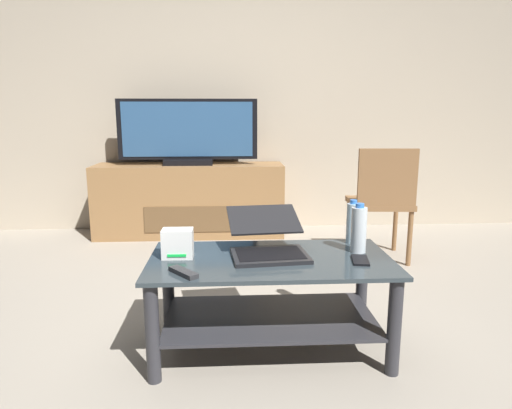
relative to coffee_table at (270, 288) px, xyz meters
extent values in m
plane|color=#9E9384|center=(-0.06, 0.09, -0.31)|extent=(7.68, 7.68, 0.00)
cube|color=#B2A38C|center=(-0.06, 2.44, 1.09)|extent=(6.40, 0.12, 2.80)
cube|color=#2D383D|center=(0.00, 0.00, 0.14)|extent=(1.11, 0.58, 0.02)
cube|color=#2D2D33|center=(0.00, 0.00, -0.15)|extent=(0.98, 0.51, 0.01)
cylinder|color=#2D2D33|center=(-0.51, -0.24, -0.09)|extent=(0.06, 0.06, 0.44)
cylinder|color=#2D2D33|center=(0.51, -0.24, -0.09)|extent=(0.06, 0.06, 0.44)
cylinder|color=#2D2D33|center=(-0.51, 0.24, -0.09)|extent=(0.06, 0.06, 0.44)
cylinder|color=#2D2D33|center=(0.51, 0.24, -0.09)|extent=(0.06, 0.06, 0.44)
cube|color=olive|center=(-0.56, 2.12, 0.02)|extent=(1.70, 0.45, 0.65)
cube|color=brown|center=(-0.56, 1.89, -0.11)|extent=(0.76, 0.01, 0.23)
cube|color=black|center=(-0.56, 2.10, 0.37)|extent=(0.43, 0.20, 0.05)
cube|color=black|center=(-0.56, 2.10, 0.66)|extent=(1.23, 0.04, 0.53)
cube|color=#2D517A|center=(-0.56, 2.08, 0.66)|extent=(1.15, 0.01, 0.48)
cube|color=brown|center=(0.95, 1.35, 0.13)|extent=(0.47, 0.47, 0.04)
cube|color=brown|center=(0.94, 1.15, 0.34)|extent=(0.42, 0.07, 0.43)
cylinder|color=brown|center=(1.16, 1.52, -0.10)|extent=(0.04, 0.04, 0.41)
cylinder|color=brown|center=(0.78, 1.55, -0.10)|extent=(0.04, 0.04, 0.41)
cylinder|color=brown|center=(1.13, 1.14, -0.10)|extent=(0.04, 0.04, 0.41)
cylinder|color=brown|center=(0.75, 1.17, -0.10)|extent=(0.04, 0.04, 0.41)
cube|color=black|center=(0.00, 0.01, 0.16)|extent=(0.37, 0.29, 0.02)
cube|color=black|center=(0.00, 0.01, 0.17)|extent=(0.32, 0.23, 0.00)
cube|color=black|center=(-0.02, 0.18, 0.29)|extent=(0.37, 0.28, 0.09)
cube|color=#3F8CD8|center=(-0.02, 0.17, 0.29)|extent=(0.33, 0.25, 0.08)
cube|color=white|center=(-0.43, 0.03, 0.21)|extent=(0.14, 0.09, 0.13)
cube|color=#19D84C|center=(-0.43, -0.02, 0.17)|extent=(0.08, 0.00, 0.01)
cylinder|color=silver|center=(0.43, 0.07, 0.26)|extent=(0.07, 0.07, 0.22)
cylinder|color=blue|center=(0.43, 0.07, 0.37)|extent=(0.04, 0.04, 0.02)
cylinder|color=silver|center=(0.44, 0.22, 0.25)|extent=(0.06, 0.06, 0.20)
cylinder|color=blue|center=(0.44, 0.22, 0.36)|extent=(0.04, 0.04, 0.02)
cube|color=black|center=(0.40, -0.07, 0.15)|extent=(0.09, 0.15, 0.01)
cube|color=#2D2D30|center=(-0.38, -0.20, 0.16)|extent=(0.14, 0.15, 0.02)
cube|color=#99999E|center=(-0.43, 0.20, 0.16)|extent=(0.10, 0.16, 0.02)
camera|label=1|loc=(-0.18, -1.98, 0.80)|focal=31.62mm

